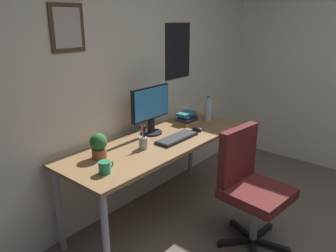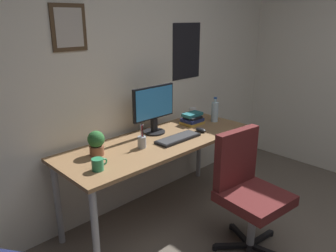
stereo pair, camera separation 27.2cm
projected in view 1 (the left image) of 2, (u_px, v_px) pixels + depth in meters
name	position (u px, v px, depth m)	size (l,w,h in m)	color
wall_back	(122.00, 71.00, 2.89)	(4.40, 0.10, 2.60)	silver
desk	(159.00, 148.00, 2.85)	(1.82, 0.67, 0.75)	#936D47
office_chair	(249.00, 182.00, 2.56)	(0.56, 0.57, 0.95)	#591E1E
monitor	(151.00, 108.00, 2.92)	(0.46, 0.20, 0.43)	black
keyboard	(177.00, 138.00, 2.84)	(0.43, 0.15, 0.03)	black
computer_mouse	(197.00, 129.00, 3.06)	(0.06, 0.11, 0.04)	black
water_bottle	(208.00, 110.00, 3.35)	(0.07, 0.07, 0.25)	silver
coffee_mug_near	(105.00, 167.00, 2.22)	(0.12, 0.08, 0.09)	#2D8C59
coffee_mug_far	(185.00, 112.00, 3.47)	(0.11, 0.07, 0.10)	white
potted_plant	(99.00, 145.00, 2.44)	(0.13, 0.13, 0.20)	brown
pen_cup	(143.00, 142.00, 2.63)	(0.07, 0.07, 0.20)	#9EA0A5
book_stack_left	(187.00, 118.00, 3.26)	(0.22, 0.16, 0.11)	gold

